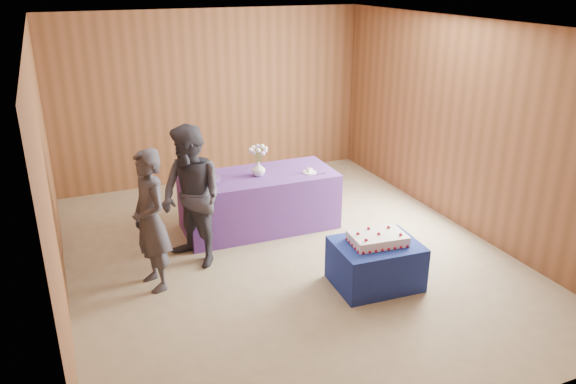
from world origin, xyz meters
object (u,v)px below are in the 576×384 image
guest_left (150,221)px  vase (258,169)px  guest_right (192,197)px  cake_table (375,264)px  serving_table (259,201)px  sheet_cake (378,238)px

guest_left → vase: bearing=108.1°
vase → guest_right: size_ratio=0.11×
cake_table → guest_right: (-1.69, 1.26, 0.58)m
serving_table → vase: 0.47m
serving_table → sheet_cake: 2.00m
vase → guest_right: bearing=-150.0°
vase → guest_right: (-1.03, -0.59, -0.01)m
vase → guest_left: size_ratio=0.12×
guest_right → cake_table: bearing=27.7°
sheet_cake → vase: 1.99m
guest_right → serving_table: bearing=95.3°
cake_table → guest_right: size_ratio=0.54×
cake_table → vase: size_ratio=4.86×
serving_table → vase: bearing=-113.7°
vase → cake_table: bearing=-70.2°
guest_left → cake_table: bearing=54.7°
vase → guest_left: (-1.56, -0.94, -0.06)m
vase → guest_left: 1.82m
sheet_cake → guest_right: 2.13m
serving_table → guest_left: size_ratio=1.28×
serving_table → sheet_cake: serving_table is taller
sheet_cake → guest_left: 2.42m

